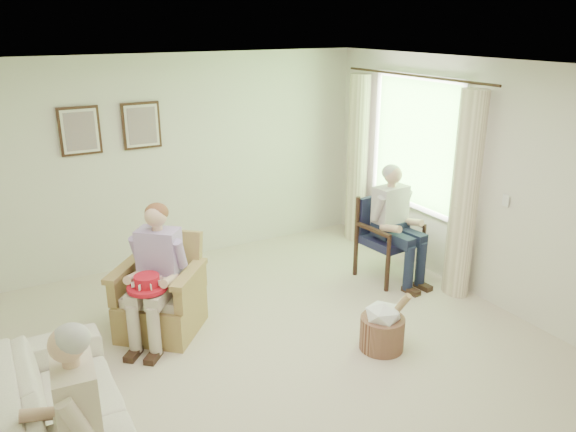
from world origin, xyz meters
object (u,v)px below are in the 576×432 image
object	(u,v)px
hatbox	(383,326)
wood_armchair	(385,233)
person_wicker	(160,265)
person_dark	(395,216)
sofa	(67,422)
red_hat	(147,284)
person_sofa	(73,417)
wicker_armchair	(159,302)

from	to	relation	value
hatbox	wood_armchair	bearing A→B (deg)	51.07
person_wicker	person_dark	xyz separation A→B (m)	(2.78, -0.09, 0.04)
sofa	hatbox	world-z (taller)	sofa
person_wicker	hatbox	bearing A→B (deg)	5.57
sofa	red_hat	world-z (taller)	red_hat
person_wicker	red_hat	world-z (taller)	person_wicker
wood_armchair	hatbox	size ratio (longest dim) A/B	1.58
sofa	person_sofa	bearing A→B (deg)	-180.00
sofa	hatbox	size ratio (longest dim) A/B	3.56
sofa	person_dark	size ratio (longest dim) A/B	1.60
person_dark	person_wicker	bearing A→B (deg)	172.07
person_wicker	person_sofa	size ratio (longest dim) A/B	1.02
person_sofa	person_dark	bearing A→B (deg)	119.29
red_hat	person_dark	bearing A→B (deg)	1.12
person_sofa	red_hat	size ratio (longest dim) A/B	3.48
wicker_armchair	person_sofa	bearing A→B (deg)	-77.95
wicker_armchair	hatbox	distance (m)	2.20
wicker_armchair	person_wicker	world-z (taller)	person_wicker
sofa	wicker_armchair	bearing A→B (deg)	-37.51
wood_armchair	sofa	distance (m)	4.12
person_dark	person_sofa	bearing A→B (deg)	-161.91
wicker_armchair	red_hat	world-z (taller)	wicker_armchair
wood_armchair	person_dark	bearing A→B (deg)	-96.15
person_sofa	hatbox	bearing A→B (deg)	106.99
wicker_armchair	hatbox	bearing A→B (deg)	2.84
person_wicker	person_sofa	world-z (taller)	person_wicker
person_wicker	red_hat	bearing A→B (deg)	-98.68
wicker_armchair	red_hat	size ratio (longest dim) A/B	2.61
red_hat	hatbox	bearing A→B (deg)	-29.95
person_wicker	hatbox	world-z (taller)	person_wicker
wicker_armchair	person_wicker	bearing A→B (deg)	-48.79
wood_armchair	red_hat	bearing A→B (deg)	178.08
person_sofa	hatbox	world-z (taller)	person_sofa
wicker_armchair	sofa	world-z (taller)	wicker_armchair
sofa	person_wicker	distance (m)	1.75
person_dark	wicker_armchair	bearing A→B (deg)	169.42
wicker_armchair	person_wicker	distance (m)	0.47
wicker_armchair	hatbox	world-z (taller)	wicker_armchair
sofa	person_dark	world-z (taller)	person_dark
red_hat	hatbox	size ratio (longest dim) A/B	0.60
person_dark	red_hat	bearing A→B (deg)	174.96
wicker_armchair	wood_armchair	world-z (taller)	wood_armchair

